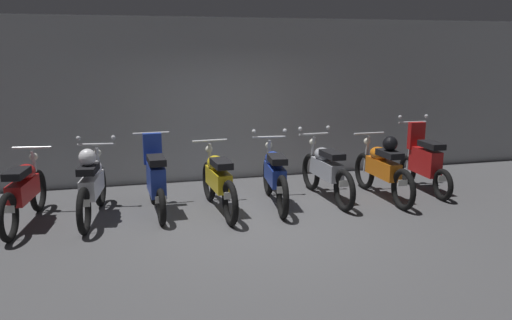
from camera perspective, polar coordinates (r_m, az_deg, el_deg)
The scene contains 10 objects.
ground_plane at distance 7.52m, azimuth 0.37°, elevation -6.91°, with size 80.00×80.00×0.00m, color #4C4C4F.
back_wall at distance 9.92m, azimuth -3.97°, elevation 6.63°, with size 16.00×0.30×3.01m, color #9EA0A3.
motorbike_slot_0 at distance 8.01m, azimuth -24.11°, elevation -3.13°, with size 0.56×1.94×1.03m.
motorbike_slot_1 at distance 7.92m, azimuth -17.54°, elevation -2.51°, with size 0.59×1.94×1.15m.
motorbike_slot_2 at distance 7.99m, azimuth -10.94°, elevation -2.05°, with size 0.56×1.68×1.18m.
motorbike_slot_3 at distance 7.92m, azimuth -4.17°, elevation -2.24°, with size 0.56×1.95×1.03m.
motorbike_slot_4 at distance 8.23m, azimuth 2.05°, elevation -1.66°, with size 0.59×1.95×1.15m.
motorbike_slot_5 at distance 8.62m, azimuth 7.69°, elevation -1.11°, with size 0.59×1.95×1.15m.
motorbike_slot_6 at distance 8.83m, azimuth 13.73°, elevation -0.82°, with size 0.56×1.95×1.08m.
motorbike_slot_7 at distance 9.50m, azimuth 17.93°, elevation -0.14°, with size 0.59×1.68×1.29m.
Camera 1 is at (-1.88, -6.85, 2.45)m, focal length 36.48 mm.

